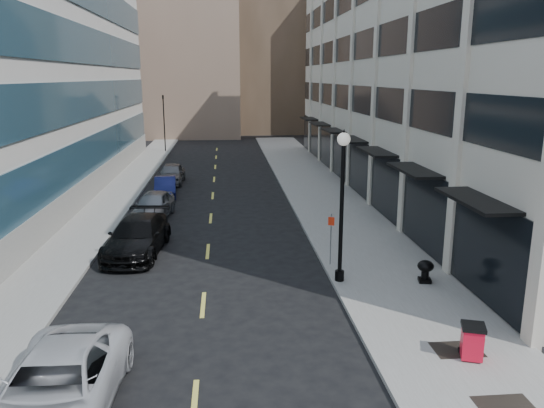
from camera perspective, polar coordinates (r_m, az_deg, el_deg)
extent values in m
cube|color=gray|center=(31.56, 7.13, -1.08)|extent=(5.00, 80.00, 0.15)
cube|color=gray|center=(31.74, -18.43, -1.61)|extent=(3.00, 80.00, 0.15)
cube|color=beige|center=(40.21, 19.10, 14.27)|extent=(14.00, 46.00, 18.00)
cube|color=black|center=(38.42, 8.71, 4.42)|extent=(0.18, 46.00, 3.60)
cube|color=black|center=(37.98, 8.97, 11.14)|extent=(0.12, 46.00, 1.80)
cube|color=black|center=(38.00, 9.17, 16.41)|extent=(0.12, 46.00, 1.80)
cube|color=beige|center=(21.85, 20.27, 15.39)|extent=(0.35, 0.60, 18.00)
cube|color=beige|center=(27.41, 14.81, 15.23)|extent=(0.35, 0.60, 18.00)
cube|color=beige|center=(33.13, 11.22, 15.04)|extent=(0.35, 0.60, 18.00)
cube|color=beige|center=(38.93, 8.70, 14.88)|extent=(0.35, 0.60, 18.00)
cube|color=beige|center=(44.78, 6.84, 14.74)|extent=(0.35, 0.60, 18.00)
cube|color=beige|center=(50.67, 5.40, 14.63)|extent=(0.35, 0.60, 18.00)
cube|color=beige|center=(56.58, 4.27, 14.53)|extent=(0.35, 0.60, 18.00)
cube|color=black|center=(19.28, 21.04, 0.38)|extent=(1.30, 4.00, 0.12)
cube|color=black|center=(24.69, 15.01, 3.55)|extent=(1.30, 4.00, 0.12)
cube|color=black|center=(30.32, 11.17, 5.54)|extent=(1.30, 4.00, 0.12)
cube|color=black|center=(36.08, 8.53, 6.89)|extent=(1.30, 4.00, 0.12)
cube|color=black|center=(41.90, 6.61, 7.85)|extent=(1.30, 4.00, 0.12)
cube|color=black|center=(47.77, 5.15, 8.58)|extent=(1.30, 4.00, 0.12)
cube|color=black|center=(53.66, 4.01, 9.14)|extent=(1.30, 4.00, 0.12)
cube|color=gray|center=(38.54, -18.33, 2.25)|extent=(0.20, 46.00, 1.80)
cube|color=#2B5165|center=(38.21, -18.57, 5.34)|extent=(0.14, 45.60, 2.40)
cube|color=#2B5165|center=(37.91, -18.98, 10.58)|extent=(0.14, 45.60, 2.40)
cube|color=#2B5165|center=(37.94, -19.39, 15.85)|extent=(0.14, 45.60, 2.40)
cube|color=#856C57|center=(78.22, -9.14, 17.79)|extent=(14.00, 18.00, 28.00)
cube|color=brown|center=(82.63, -0.17, 19.80)|extent=(12.00, 16.00, 34.00)
cube|color=#856C57|center=(89.14, -15.28, 15.02)|extent=(12.00, 14.00, 22.00)
cube|color=beige|center=(77.76, 7.85, 14.90)|extent=(10.00, 14.00, 20.00)
cube|color=black|center=(14.96, 23.87, -19.32)|extent=(1.40, 1.00, 0.01)
cube|color=black|center=(17.09, 19.28, -14.55)|extent=(1.40, 1.00, 0.01)
cube|color=#D8CC4C|center=(14.30, -8.36, -20.55)|extent=(0.15, 2.20, 0.01)
cube|color=#D8CC4C|center=(19.56, -7.42, -10.67)|extent=(0.15, 2.20, 0.01)
cube|color=#D8CC4C|center=(25.15, -6.92, -5.07)|extent=(0.15, 2.20, 0.01)
cube|color=#D8CC4C|center=(30.90, -6.61, -1.52)|extent=(0.15, 2.20, 0.01)
cube|color=#D8CC4C|center=(36.72, -6.40, 0.90)|extent=(0.15, 2.20, 0.01)
cube|color=#D8CC4C|center=(42.60, -6.24, 2.66)|extent=(0.15, 2.20, 0.01)
cube|color=#D8CC4C|center=(48.50, -6.13, 3.99)|extent=(0.15, 2.20, 0.01)
cube|color=#D8CC4C|center=(54.43, -6.03, 5.03)|extent=(0.15, 2.20, 0.01)
cube|color=#D8CC4C|center=(60.37, -5.96, 5.87)|extent=(0.15, 2.20, 0.01)
cylinder|color=black|center=(58.40, -11.52, 8.37)|extent=(0.12, 0.12, 6.00)
imported|color=black|center=(58.22, -11.66, 11.30)|extent=(0.66, 0.66, 1.98)
imported|color=silver|center=(14.26, -22.13, -17.82)|extent=(2.80, 5.84, 1.60)
imported|color=black|center=(25.22, -14.27, -3.37)|extent=(2.83, 5.92, 1.66)
imported|color=gray|center=(31.26, -12.62, -0.12)|extent=(2.34, 4.76, 1.56)
imported|color=#151A50|center=(36.84, -11.41, 1.81)|extent=(1.75, 4.15, 1.33)
imported|color=slate|center=(41.33, -10.75, 3.24)|extent=(1.93, 4.53, 1.53)
cube|color=red|center=(16.52, 20.72, -13.75)|extent=(0.72, 0.72, 0.92)
cube|color=black|center=(16.31, 20.87, -12.23)|extent=(0.81, 0.81, 0.11)
cylinder|color=black|center=(16.87, 19.57, -14.60)|extent=(0.05, 0.20, 0.20)
cylinder|color=black|center=(17.02, 20.73, -14.45)|extent=(0.05, 0.20, 0.20)
cylinder|color=black|center=(21.24, 7.27, -7.64)|extent=(0.36, 0.36, 0.41)
cylinder|color=black|center=(20.44, 7.49, -0.79)|extent=(0.16, 0.16, 5.19)
sphere|color=silver|center=(19.95, 7.73, 6.93)|extent=(0.50, 0.50, 0.50)
cone|color=black|center=(19.92, 7.76, 7.73)|extent=(0.14, 0.14, 0.20)
cylinder|color=slate|center=(22.66, 6.34, -3.78)|extent=(0.04, 0.04, 2.25)
cube|color=red|center=(22.42, 6.40, -1.86)|extent=(0.26, 0.12, 0.36)
cube|color=black|center=(21.81, 16.10, -7.88)|extent=(0.56, 0.56, 0.14)
cylinder|color=black|center=(21.72, 16.14, -7.21)|extent=(0.30, 0.30, 0.45)
ellipsoid|color=black|center=(21.61, 16.20, -6.42)|extent=(0.64, 0.64, 0.45)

